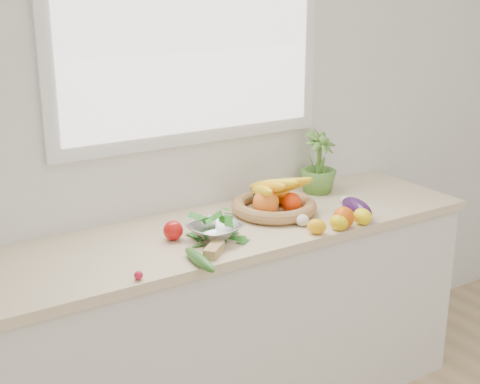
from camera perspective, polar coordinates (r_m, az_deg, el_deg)
back_wall at (r=2.93m, az=-4.23°, el=7.06°), size 4.50×0.02×2.70m
counter_cabinet at (r=3.00m, az=-1.03°, el=-11.43°), size 2.20×0.58×0.86m
countertop at (r=2.80m, az=-1.08°, el=-3.37°), size 2.24×0.62×0.04m
window_frame at (r=2.87m, az=-4.27°, el=14.90°), size 1.30×0.03×1.10m
window_pane at (r=2.85m, az=-4.07°, el=14.88°), size 1.18×0.01×0.98m
orange_loose at (r=2.81m, az=8.85°, el=-2.15°), size 0.12×0.12×0.09m
lemon_a at (r=2.78m, az=8.44°, el=-2.60°), size 0.09×0.10×0.07m
lemon_b at (r=2.86m, az=10.42°, el=-2.06°), size 0.07×0.09×0.07m
lemon_c at (r=2.73m, az=6.56°, el=-2.95°), size 0.10×0.10×0.06m
apple at (r=2.66m, az=-5.73°, el=-3.29°), size 0.10×0.10×0.08m
ginger at (r=2.52m, az=-2.23°, el=-4.97°), size 0.12×0.11×0.04m
garlic_a at (r=2.84m, az=3.05°, el=-2.22°), size 0.06×0.06×0.04m
garlic_b at (r=3.10m, az=8.98°, el=-0.70°), size 0.06×0.06×0.04m
garlic_c at (r=2.81m, az=5.35°, el=-2.42°), size 0.07×0.07×0.05m
eggplant at (r=2.93m, az=9.93°, el=-1.39°), size 0.12×0.22×0.09m
cucumber at (r=2.43m, az=-3.49°, el=-5.79°), size 0.06×0.23×0.04m
radish at (r=2.34m, az=-8.66°, el=-7.05°), size 0.04×0.04×0.03m
potted_herb at (r=3.23m, az=6.70°, el=2.42°), size 0.22×0.22×0.32m
fruit_basket at (r=2.94m, az=2.88°, el=-0.83°), size 0.50×0.50×0.19m
colander_with_spinach at (r=2.64m, az=-2.16°, el=-2.96°), size 0.24×0.24×0.11m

